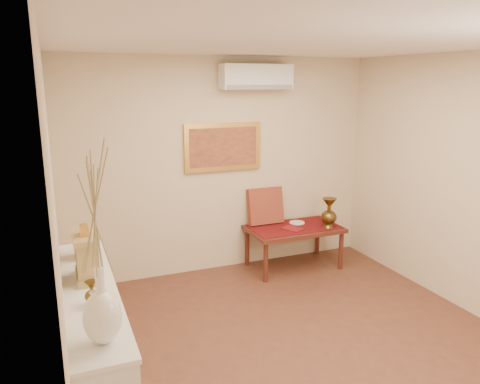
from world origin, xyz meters
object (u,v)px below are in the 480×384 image
brass_urn_tall (329,210)px  wooden_chest (84,243)px  mantel_clock (87,256)px  low_table (294,232)px  white_vase (97,248)px  display_ledge (94,350)px

brass_urn_tall → wooden_chest: wooden_chest is taller
brass_urn_tall → mantel_clock: size_ratio=1.14×
brass_urn_tall → low_table: 0.54m
white_vase → display_ledge: bearing=91.5°
mantel_clock → wooden_chest: bearing=88.7°
brass_urn_tall → display_ledge: brass_urn_tall is taller
display_ledge → low_table: 3.27m
brass_urn_tall → mantel_clock: (-3.06, -1.52, 0.36)m
white_vase → wooden_chest: (-0.00, 1.41, -0.44)m
mantel_clock → wooden_chest: 0.47m
display_ledge → low_table: (2.67, 1.88, -0.01)m
display_ledge → wooden_chest: size_ratio=8.28×
white_vase → mantel_clock: bearing=90.7°
low_table → wooden_chest: bearing=-155.0°
white_vase → display_ledge: 1.30m
brass_urn_tall → low_table: size_ratio=0.39×
white_vase → mantel_clock: white_vase is taller
brass_urn_tall → display_ledge: 3.52m
brass_urn_tall → display_ledge: (-3.07, -1.69, -0.30)m
display_ledge → low_table: size_ratio=1.68×
display_ledge → wooden_chest: (0.02, 0.64, 0.61)m
low_table → mantel_clock: bearing=-147.4°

